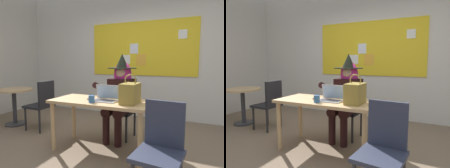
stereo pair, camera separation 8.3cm
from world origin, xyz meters
The scene contains 12 objects.
ground_plane centered at (0.00, 0.00, 0.00)m, with size 24.00×24.00×0.00m, color #75604C.
wall_back_bulletin centered at (0.00, 2.08, 1.50)m, with size 6.25×2.21×2.99m.
desk_main centered at (0.02, 0.06, 0.63)m, with size 1.40×0.64×0.73m.
chair_at_desk centered at (0.09, 0.73, 0.52)m, with size 0.45×0.45×0.91m.
person_costumed centered at (0.09, 0.61, 0.79)m, with size 0.60×0.70×1.39m.
laptop centered at (0.10, 0.06, 0.78)m, with size 0.35×0.26×0.21m.
computer_mouse centered at (-0.14, 0.03, 0.75)m, with size 0.06×0.10×0.03m, color black.
handbag centered at (0.46, 0.03, 0.87)m, with size 0.20×0.30×0.38m.
coffee_mug centered at (-0.02, -0.13, 0.78)m, with size 0.08×0.08×0.10m, color #336099.
side_table_round centered at (-2.10, 0.38, 0.53)m, with size 0.71×0.71×0.72m.
chair_spare_by_window centered at (-1.37, 0.38, 0.52)m, with size 0.42×0.42×0.91m.
chair_extra_corner centered at (0.97, -0.55, 0.50)m, with size 0.45×0.45×0.90m.
Camera 2 is at (1.37, -2.30, 1.27)m, focal length 31.89 mm.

